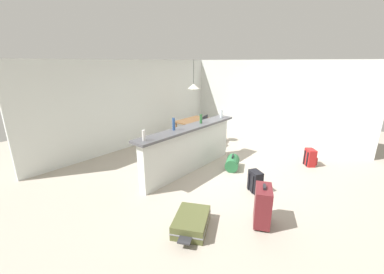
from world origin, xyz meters
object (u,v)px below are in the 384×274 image
Objects in this scene: bottle_white at (144,135)px; suitcase_flat_olive at (191,222)px; backpack_black at (256,182)px; duffel_bag_green at (232,163)px; bottle_blue at (174,124)px; dining_chair_near_partition at (207,130)px; suitcase_upright_maroon at (263,205)px; bottle_clear at (221,114)px; pendant_lamp at (194,86)px; backpack_red at (310,158)px; dining_table at (195,123)px; bottle_green at (201,119)px.

bottle_white is 1.74m from suitcase_flat_olive.
duffel_bag_green is at bearing 55.82° from backpack_black.
bottle_white is 0.87m from bottle_blue.
bottle_blue is 0.28× the size of dining_chair_near_partition.
bottle_white is 0.77× the size of bottle_blue.
bottle_blue is 0.39× the size of suitcase_upright_maroon.
suitcase_flat_olive is (-2.77, -1.33, -1.06)m from bottle_clear.
pendant_lamp is at bearing 54.97° from suitcase_upright_maroon.
bottle_blue is at bearing 5.23° from bottle_white.
suitcase_upright_maroon is (-2.33, -3.32, -1.43)m from pendant_lamp.
backpack_black is at bearing -124.18° from duffel_bag_green.
pendant_lamp is 4.30m from suitcase_upright_maroon.
bottle_white is at bearing 78.77° from suitcase_flat_olive.
duffel_bag_green is (2.00, -0.71, -1.01)m from bottle_white.
suitcase_flat_olive is 2.11× the size of backpack_red.
pendant_lamp is at bearing 73.97° from bottle_clear.
dining_table is 2.62× the size of backpack_red.
dining_chair_near_partition is 1.65× the size of duffel_bag_green.
dining_table is 3.30m from backpack_red.
backpack_black is at bearing -48.78° from bottle_white.
bottle_white is at bearing -179.62° from bottle_green.
bottle_white is at bearing -166.71° from dining_chair_near_partition.
suitcase_upright_maroon is at bearing -98.82° from bottle_blue.
bottle_white is 0.48× the size of backpack_red.
pendant_lamp is 1.52× the size of duffel_bag_green.
bottle_blue is 1.64m from bottle_clear.
duffel_bag_green is at bearing -34.93° from bottle_blue.
dining_chair_near_partition is (1.18, 0.67, -0.65)m from bottle_green.
bottle_clear reaches higher than backpack_black.
suitcase_upright_maroon is at bearing -178.60° from backpack_red.
bottle_blue is (0.87, 0.08, 0.03)m from bottle_white.
dining_chair_near_partition is (2.89, 0.68, -0.65)m from bottle_white.
bottle_green reaches higher than bottle_white.
dining_table reaches higher than duffel_bag_green.
suitcase_flat_olive is at bearing 172.06° from backpack_black.
backpack_black is (0.54, -1.68, -0.99)m from bottle_blue.
backpack_red is (3.67, -0.70, 0.09)m from suitcase_flat_olive.
bottle_clear is 0.51× the size of backpack_red.
pendant_lamp reaches higher than duffel_bag_green.
dining_table is at bearing 98.68° from backpack_red.
bottle_green reaches higher than suitcase_upright_maroon.
bottle_white is 0.22× the size of dining_chair_near_partition.
bottle_white is 4.09m from backpack_red.
bottle_clear is at bearing -0.72° from bottle_white.
duffel_bag_green is (-0.91, -1.88, -0.50)m from dining_table.
dining_chair_near_partition is at bearing 29.60° from bottle_green.
dining_table is at bearing 64.28° from duffel_bag_green.
suitcase_flat_olive is 1.58× the size of duffel_bag_green.
bottle_white is at bearing 148.74° from backpack_red.
dining_table is (1.20, 1.15, -0.52)m from bottle_green.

